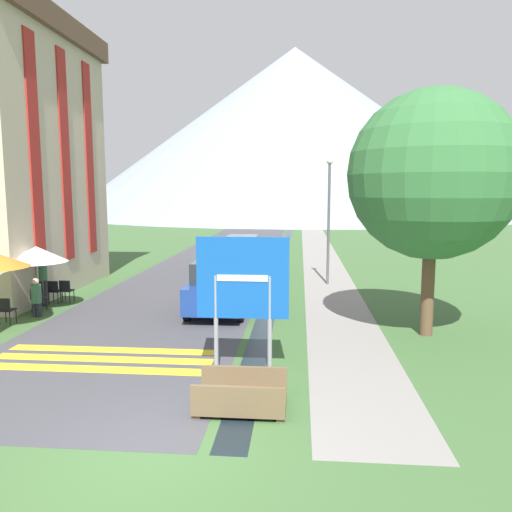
# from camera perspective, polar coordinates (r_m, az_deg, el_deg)

# --- Properties ---
(ground_plane) EXTENTS (160.00, 160.00, 0.00)m
(ground_plane) POSITION_cam_1_polar(r_m,az_deg,el_deg) (27.60, 0.25, -1.06)
(ground_plane) COLOR #3D6033
(road) EXTENTS (6.40, 60.00, 0.01)m
(road) POSITION_cam_1_polar(r_m,az_deg,el_deg) (37.73, -2.28, 1.25)
(road) COLOR #424247
(road) RESTS_ON ground_plane
(footpath) EXTENTS (2.20, 60.00, 0.01)m
(footpath) POSITION_cam_1_polar(r_m,az_deg,el_deg) (37.45, 7.02, 1.15)
(footpath) COLOR gray
(footpath) RESTS_ON ground_plane
(drainage_channel) EXTENTS (0.60, 60.00, 0.00)m
(drainage_channel) POSITION_cam_1_polar(r_m,az_deg,el_deg) (37.44, 3.35, 1.19)
(drainage_channel) COLOR black
(drainage_channel) RESTS_ON ground_plane
(crosswalk_marking) EXTENTS (5.44, 1.84, 0.01)m
(crosswalk_marking) POSITION_cam_1_polar(r_m,az_deg,el_deg) (13.02, -17.08, -11.18)
(crosswalk_marking) COLOR yellow
(crosswalk_marking) RESTS_ON ground_plane
(mountain_distant) EXTENTS (80.00, 80.00, 29.41)m
(mountain_distant) POSITION_cam_1_polar(r_m,az_deg,el_deg) (93.27, 4.40, 13.99)
(mountain_distant) COLOR gray
(mountain_distant) RESTS_ON ground_plane
(hotel_building) EXTENTS (5.34, 8.78, 10.89)m
(hotel_building) POSITION_cam_1_polar(r_m,az_deg,el_deg) (22.54, -26.72, 11.24)
(hotel_building) COLOR #BCAD93
(hotel_building) RESTS_ON ground_plane
(road_sign) EXTENTS (2.07, 0.11, 3.09)m
(road_sign) POSITION_cam_1_polar(r_m,az_deg,el_deg) (11.11, -1.55, -3.53)
(road_sign) COLOR gray
(road_sign) RESTS_ON ground_plane
(footbridge) EXTENTS (1.70, 1.10, 0.65)m
(footbridge) POSITION_cam_1_polar(r_m,az_deg,el_deg) (9.77, -1.73, -15.87)
(footbridge) COLOR brown
(footbridge) RESTS_ON ground_plane
(parked_car_near) EXTENTS (1.90, 3.89, 1.82)m
(parked_car_near) POSITION_cam_1_polar(r_m,az_deg,el_deg) (16.85, -4.19, -3.45)
(parked_car_near) COLOR navy
(parked_car_near) RESTS_ON ground_plane
(parked_car_far) EXTENTS (1.90, 4.09, 1.82)m
(parked_car_far) POSITION_cam_1_polar(r_m,az_deg,el_deg) (25.45, -1.62, 0.28)
(parked_car_far) COLOR #28663D
(parked_car_far) RESTS_ON ground_plane
(cafe_chair_middle) EXTENTS (0.40, 0.40, 0.85)m
(cafe_chair_middle) POSITION_cam_1_polar(r_m,az_deg,el_deg) (18.49, -23.68, -4.34)
(cafe_chair_middle) COLOR black
(cafe_chair_middle) RESTS_ON ground_plane
(cafe_chair_near_left) EXTENTS (0.40, 0.40, 0.85)m
(cafe_chair_near_left) POSITION_cam_1_polar(r_m,az_deg,el_deg) (17.17, -26.69, -5.38)
(cafe_chair_near_left) COLOR black
(cafe_chair_near_left) RESTS_ON ground_plane
(cafe_chair_far_left) EXTENTS (0.40, 0.40, 0.85)m
(cafe_chair_far_left) POSITION_cam_1_polar(r_m,az_deg,el_deg) (19.59, -20.88, -3.56)
(cafe_chair_far_left) COLOR black
(cafe_chair_far_left) RESTS_ON ground_plane
(cafe_chair_far_right) EXTENTS (0.40, 0.40, 0.85)m
(cafe_chair_far_right) POSITION_cam_1_polar(r_m,az_deg,el_deg) (19.64, -22.07, -3.59)
(cafe_chair_far_right) COLOR black
(cafe_chair_far_right) RESTS_ON ground_plane
(cafe_umbrella_middle_white) EXTENTS (2.05, 2.05, 2.22)m
(cafe_umbrella_middle_white) POSITION_cam_1_polar(r_m,az_deg,el_deg) (18.53, -23.81, 0.18)
(cafe_umbrella_middle_white) COLOR #B7B2A8
(cafe_umbrella_middle_white) RESTS_ON ground_plane
(person_seated_near) EXTENTS (0.32, 0.32, 1.28)m
(person_seated_near) POSITION_cam_1_polar(r_m,az_deg,el_deg) (17.79, -23.82, -4.16)
(person_seated_near) COLOR #282833
(person_seated_near) RESTS_ON ground_plane
(person_standing_terrace) EXTENTS (0.32, 0.32, 1.73)m
(person_standing_terrace) POSITION_cam_1_polar(r_m,az_deg,el_deg) (19.29, -23.19, -2.34)
(person_standing_terrace) COLOR #282833
(person_standing_terrace) RESTS_ON ground_plane
(streetlamp) EXTENTS (0.28, 0.28, 5.49)m
(streetlamp) POSITION_cam_1_polar(r_m,az_deg,el_deg) (21.94, 8.33, 5.15)
(streetlamp) COLOR #515156
(streetlamp) RESTS_ON ground_plane
(tree_by_path) EXTENTS (4.68, 4.68, 6.87)m
(tree_by_path) POSITION_cam_1_polar(r_m,az_deg,el_deg) (14.70, 19.56, 8.70)
(tree_by_path) COLOR brown
(tree_by_path) RESTS_ON ground_plane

